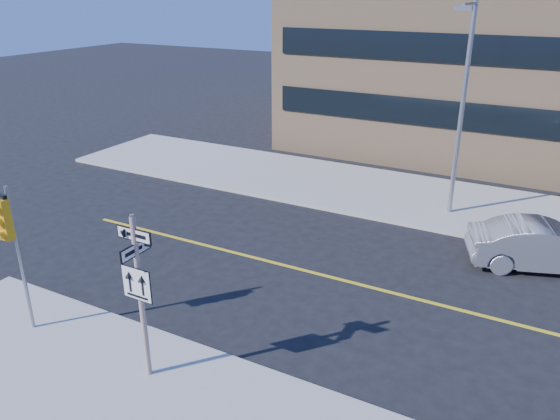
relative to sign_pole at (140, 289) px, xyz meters
The scene contains 5 objects.
ground 3.50m from the sign_pole, 90.00° to the left, with size 120.00×120.00×0.00m, color black.
sign_pole is the anchor object (origin of this frame).
traffic_signal 4.05m from the sign_pole, behind, with size 0.32×0.45×4.00m.
parked_car_b 13.03m from the sign_pole, 53.57° to the left, with size 4.76×1.66×1.57m, color slate.
streetlight_a 14.05m from the sign_pole, 73.23° to the left, with size 0.55×2.25×8.00m.
Camera 1 is at (7.65, -10.21, 8.59)m, focal length 35.00 mm.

